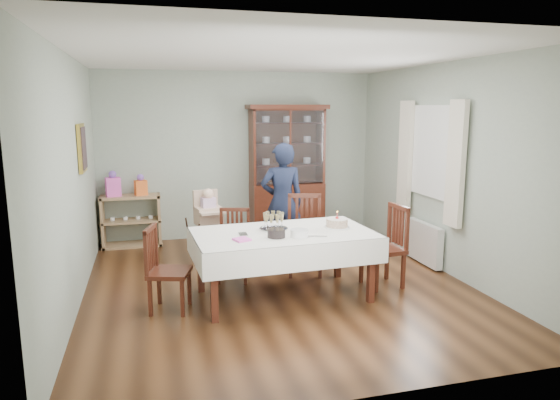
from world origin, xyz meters
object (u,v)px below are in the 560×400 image
object	(u,v)px
birthday_cake	(337,223)
dining_table	(283,264)
chair_far_left	(234,259)
sideboard	(131,221)
gift_bag_pink	(113,185)
chair_end_right	(384,262)
champagne_tray	(274,224)
chair_far_right	(305,250)
woman	(282,202)
chair_end_left	(168,286)
high_chair	(209,234)
china_cabinet	(287,170)
gift_bag_orange	(141,186)

from	to	relation	value
birthday_cake	dining_table	bearing A→B (deg)	-176.75
dining_table	chair_far_left	world-z (taller)	chair_far_left
sideboard	gift_bag_pink	xyz separation A→B (m)	(-0.24, -0.02, 0.57)
chair_end_right	champagne_tray	size ratio (longest dim) A/B	3.00
chair_far_left	gift_bag_pink	bearing A→B (deg)	144.61
chair_far_right	woman	xyz separation A→B (m)	(-0.14, 0.62, 0.53)
chair_far_left	chair_far_right	xyz separation A→B (m)	(0.93, 0.02, 0.04)
chair_end_left	chair_end_right	distance (m)	2.55
champagne_tray	chair_far_left	bearing A→B (deg)	122.19
woman	birthday_cake	size ratio (longest dim) A/B	5.72
chair_far_left	chair_end_left	size ratio (longest dim) A/B	0.97
high_chair	gift_bag_pink	distance (m)	1.82
champagne_tray	gift_bag_pink	bearing A→B (deg)	126.70
chair_end_right	high_chair	size ratio (longest dim) A/B	0.94
sideboard	high_chair	world-z (taller)	high_chair
chair_far_left	chair_end_left	world-z (taller)	chair_end_left
sideboard	birthday_cake	size ratio (longest dim) A/B	3.10
chair_far_left	chair_end_right	size ratio (longest dim) A/B	0.90
birthday_cake	high_chair	bearing A→B (deg)	131.69
sideboard	chair_end_right	size ratio (longest dim) A/B	0.92
sideboard	chair_end_right	distance (m)	3.97
birthday_cake	chair_far_right	bearing A→B (deg)	103.00
chair_end_right	birthday_cake	size ratio (longest dim) A/B	3.38
china_cabinet	gift_bag_pink	bearing A→B (deg)	179.97
chair_far_right	dining_table	bearing A→B (deg)	-108.51
dining_table	chair_end_left	world-z (taller)	chair_end_left
chair_far_left	birthday_cake	xyz separation A→B (m)	(1.10, -0.68, 0.55)
chair_far_right	chair_end_left	size ratio (longest dim) A/B	1.12
sideboard	woman	world-z (taller)	woman
chair_end_left	gift_bag_orange	world-z (taller)	gift_bag_orange
chair_end_right	dining_table	bearing A→B (deg)	-92.58
china_cabinet	gift_bag_pink	xyz separation A→B (m)	(-2.74, 0.00, -0.15)
gift_bag_pink	gift_bag_orange	bearing A→B (deg)	0.00
chair_end_left	sideboard	bearing A→B (deg)	26.04
chair_far_right	woman	distance (m)	0.82
chair_far_left	chair_end_left	distance (m)	1.14
china_cabinet	chair_far_left	distance (m)	2.44
chair_end_right	birthday_cake	bearing A→B (deg)	-93.70
champagne_tray	gift_bag_pink	xyz separation A→B (m)	(-1.87, 2.51, 0.15)
chair_end_right	gift_bag_orange	xyz separation A→B (m)	(-2.82, 2.60, 0.65)
high_chair	birthday_cake	bearing A→B (deg)	-59.12
birthday_cake	china_cabinet	bearing A→B (deg)	87.08
chair_far_left	birthday_cake	distance (m)	1.40
dining_table	woman	world-z (taller)	woman
birthday_cake	gift_bag_pink	distance (m)	3.69
dining_table	china_cabinet	bearing A→B (deg)	73.50
chair_far_left	high_chair	size ratio (longest dim) A/B	0.84
chair_far_left	chair_far_right	size ratio (longest dim) A/B	0.87
china_cabinet	chair_end_right	bearing A→B (deg)	-79.48
china_cabinet	gift_bag_pink	size ratio (longest dim) A/B	5.53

